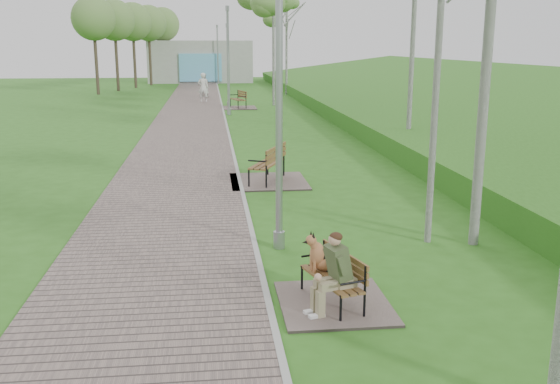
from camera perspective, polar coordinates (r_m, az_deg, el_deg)
The scene contains 15 objects.
ground at distance 12.86m, azimuth -2.72°, elevation -3.25°, with size 120.00×120.00×0.00m, color #2D621A.
walkway at distance 34.01m, azimuth -8.12°, elevation 7.07°, with size 3.50×67.00×0.04m, color #61534E.
kerb at distance 34.00m, azimuth -5.15°, elevation 7.16°, with size 0.10×67.00×0.05m, color #999993.
embankment at distance 34.93m, azimuth 15.15°, elevation 6.87°, with size 14.00×70.00×1.60m, color #397E26.
building_north at distance 63.30m, azimuth -7.27°, elevation 11.75°, with size 10.00×5.20×4.00m.
bench_main at distance 9.02m, azimuth 4.53°, elevation -8.11°, with size 1.57×1.75×1.37m.
bench_second at distance 16.98m, azimuth -1.18°, elevation 1.69°, with size 2.05×2.28×1.26m.
bench_third at distance 37.08m, azimuth -3.85°, elevation 8.02°, with size 2.04×2.26×1.25m.
lamp_post_near at distance 11.04m, azimuth -0.08°, elevation 7.64°, with size 0.21×0.21×5.51m.
lamp_post_second at distance 33.35m, azimuth -4.75°, elevation 11.50°, with size 0.22×0.22×5.59m.
lamp_post_third at distance 38.25m, azimuth -4.79°, elevation 11.23°, with size 0.19×0.19×4.87m.
lamp_post_far at distance 60.37m, azimuth -5.71°, elevation 12.23°, with size 0.21×0.21×5.42m.
pedestrian_near at distance 40.99m, azimuth -7.04°, elevation 9.46°, with size 0.69×0.45×1.89m, color silver.
pedestrian_far at distance 44.86m, azimuth -7.01°, elevation 9.65°, with size 0.81×0.63×1.67m, color gray.
birch_far_c at distance 47.12m, azimuth 0.61°, elevation 16.26°, with size 2.27×2.27×7.70m.
Camera 1 is at (-0.78, -12.30, 3.68)m, focal length 40.00 mm.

